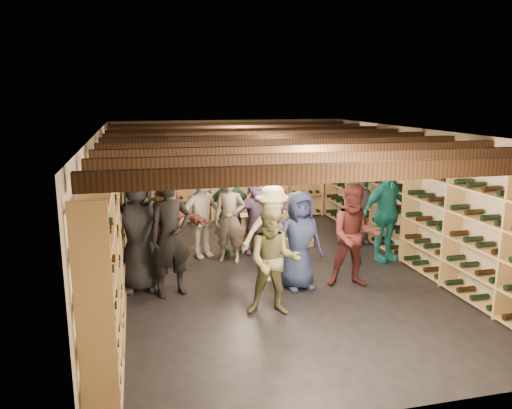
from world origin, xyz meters
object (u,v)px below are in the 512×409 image
Objects in this scene: person_7 at (230,219)px; person_3 at (272,233)px; person_6 at (299,240)px; person_9 at (203,212)px; person_10 at (229,211)px; person_12 at (358,206)px; crate_stack_right at (293,222)px; person_1 at (170,236)px; person_8 at (355,236)px; person_2 at (274,261)px; person_5 at (168,226)px; crate_stack_left at (250,231)px; person_11 at (258,214)px; crate_loose at (299,242)px; person_4 at (386,213)px; person_0 at (139,231)px.

person_3 is at bearing -40.35° from person_7.
person_9 is at bearing 115.22° from person_6.
person_10 is at bearing 105.51° from person_3.
crate_stack_right is at bearing 131.02° from person_12.
person_6 is at bearing -24.83° from person_1.
person_3 is 0.96× the size of person_8.
person_9 is (-0.60, 2.70, 0.10)m from person_2.
person_5 reaches higher than person_12.
crate_stack_left is 0.67m from person_10.
person_6 is 1.74m from person_7.
person_9 reaches higher than person_5.
person_8 is at bearing -72.70° from person_11.
person_3 reaches higher than crate_stack_right.
person_1 reaches higher than person_9.
crate_loose is 0.33× the size of person_2.
person_10 reaches higher than person_2.
person_4 is at bearing -30.84° from crate_stack_left.
person_7 is at bearing 153.51° from person_4.
person_4 is 3.90m from person_5.
person_6 reaches higher than crate_stack_right.
person_11 is (-0.89, -0.17, 0.68)m from crate_loose.
person_2 is (-0.37, -3.09, 0.42)m from crate_stack_left.
person_7 reaches higher than person_6.
crate_stack_left is at bearing 25.14° from person_5.
person_0 is 1.90m from person_7.
person_7 is (1.60, 1.02, -0.15)m from person_0.
person_10 is at bearing -1.24° from person_9.
person_4 reaches higher than person_3.
person_8 is at bearing -61.29° from person_10.
person_4 is at bearing 8.19° from person_0.
crate_loose is at bearing 29.54° from person_0.
crate_stack_left is 1.17× the size of crate_stack_right.
person_7 is (-0.16, 2.36, 0.03)m from person_2.
person_1 is 1.82m from person_9.
person_10 is at bearing 142.46° from person_4.
person_6 is at bearing -168.64° from person_4.
person_1 is 2.46m from person_11.
crate_stack_right is at bearing 35.60° from crate_stack_left.
crate_loose is 2.30m from person_6.
person_6 is at bearing -54.67° from person_3.
person_5 is (-1.61, 0.88, -0.01)m from person_3.
person_3 is (-1.19, -2.64, 0.53)m from crate_stack_right.
crate_stack_right is at bearing 84.04° from person_2.
person_4 is (2.26, 0.48, 0.11)m from person_3.
person_0 is at bearing -158.05° from person_11.
crate_stack_right is at bearing 27.85° from person_5.
person_8 reaches higher than crate_stack_left.
person_9 is (-1.24, 1.87, 0.08)m from person_6.
person_10 reaches higher than person_6.
crate_stack_right is at bearing 26.55° from person_1.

